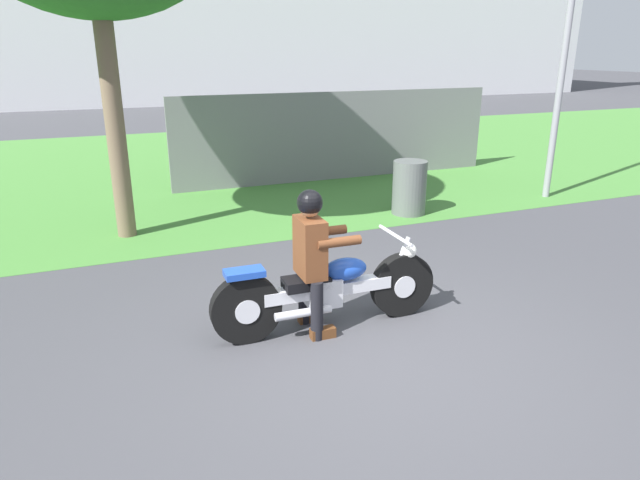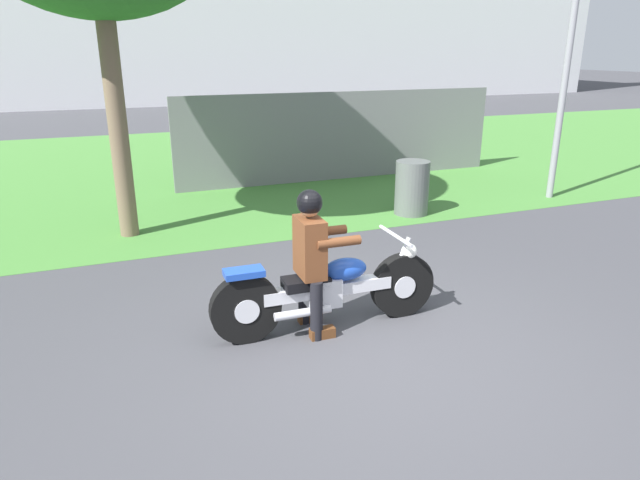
% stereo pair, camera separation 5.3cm
% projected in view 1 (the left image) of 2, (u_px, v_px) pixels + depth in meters
% --- Properties ---
extents(ground, '(120.00, 120.00, 0.00)m').
position_uv_depth(ground, '(383.00, 360.00, 4.97)').
color(ground, '#424247').
extents(grass_verge, '(60.00, 12.00, 0.01)m').
position_uv_depth(grass_verge, '(192.00, 166.00, 13.23)').
color(grass_verge, '#478438').
rests_on(grass_verge, ground).
extents(motorcycle_lead, '(2.29, 0.66, 0.89)m').
position_uv_depth(motorcycle_lead, '(329.00, 290.00, 5.43)').
color(motorcycle_lead, black).
rests_on(motorcycle_lead, ground).
extents(rider_lead, '(0.56, 0.48, 1.41)m').
position_uv_depth(rider_lead, '(312.00, 251.00, 5.24)').
color(rider_lead, black).
rests_on(rider_lead, ground).
extents(trash_can, '(0.56, 0.56, 0.89)m').
position_uv_depth(trash_can, '(409.00, 188.00, 9.26)').
color(trash_can, '#595E5B').
rests_on(trash_can, ground).
extents(fence_segment, '(7.00, 0.06, 1.80)m').
position_uv_depth(fence_segment, '(340.00, 136.00, 11.67)').
color(fence_segment, slate).
rests_on(fence_segment, ground).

